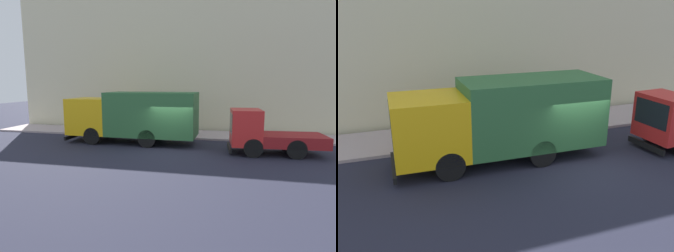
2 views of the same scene
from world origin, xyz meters
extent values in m
plane|color=#232434|center=(0.00, 0.00, 0.00)|extent=(80.00, 80.00, 0.00)
cube|color=#B19EA0|center=(4.68, 0.00, 0.07)|extent=(3.36, 30.00, 0.13)
cube|color=beige|center=(6.86, 0.00, 5.89)|extent=(0.50, 30.00, 11.78)
cube|color=yellow|center=(1.25, 5.69, 1.71)|extent=(2.62, 2.69, 2.33)
cube|color=black|center=(1.26, 7.00, 1.99)|extent=(2.18, 0.08, 1.30)
cube|color=#2F6937|center=(1.20, 1.53, 1.92)|extent=(2.65, 5.68, 2.75)
cube|color=black|center=(1.27, 7.08, 0.30)|extent=(2.49, 0.15, 0.24)
cylinder|color=black|center=(0.10, 5.17, 0.55)|extent=(0.31, 1.09, 1.09)
cylinder|color=black|center=(2.39, 5.15, 0.55)|extent=(0.31, 1.09, 1.09)
cylinder|color=black|center=(0.06, 1.54, 0.55)|extent=(0.31, 1.09, 1.09)
cylinder|color=black|center=(2.35, 1.52, 0.55)|extent=(0.31, 1.09, 1.09)
cube|color=red|center=(-0.07, -4.18, 1.48)|extent=(2.20, 1.73, 1.94)
cube|color=black|center=(-0.12, -3.41, 1.71)|extent=(1.76, 0.19, 1.09)
cube|color=black|center=(-0.13, -3.33, 0.28)|extent=(2.02, 0.26, 0.24)
cylinder|color=black|center=(0.85, -4.43, 0.50)|extent=(0.37, 1.03, 1.01)
cylinder|color=#473C5B|center=(4.19, 4.37, 0.56)|extent=(0.27, 0.27, 0.85)
cylinder|color=maroon|center=(4.19, 4.37, 1.31)|extent=(0.36, 0.36, 0.66)
sphere|color=olive|center=(4.19, 4.37, 1.76)|extent=(0.23, 0.23, 0.23)
cone|color=orange|center=(3.68, 6.45, 0.51)|extent=(0.52, 0.52, 0.75)
cylinder|color=#4C5156|center=(3.27, 2.57, 1.35)|extent=(0.08, 0.08, 2.43)
cube|color=blue|center=(3.27, 2.59, 2.32)|extent=(0.44, 0.03, 0.36)
camera|label=1|loc=(-15.97, -3.37, 3.86)|focal=30.13mm
camera|label=2|loc=(-11.39, 7.23, 5.90)|focal=37.63mm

